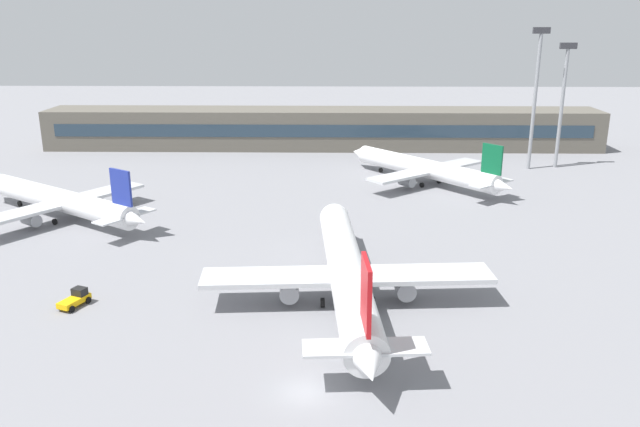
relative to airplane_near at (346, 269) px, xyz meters
The scene contains 8 objects.
ground_plane 21.94m from the airplane_near, 100.00° to the left, with size 400.00×400.00×0.00m, color gray.
terminal_building 83.73m from the airplane_near, 92.58° to the left, with size 127.36×12.13×9.00m.
airplane_near is the anchor object (origin of this frame).
airplane_mid 51.16m from the airplane_near, 147.05° to the left, with size 34.02×25.39×9.69m.
airplane_far 52.58m from the airplane_near, 73.26° to the left, with size 27.51×31.37×9.54m.
baggage_tug_yellow 29.02m from the airplane_near, behind, with size 2.85×3.90×1.75m.
floodlight_tower_west 78.59m from the airplane_near, 55.44° to the left, with size 3.20×0.80×24.67m.
floodlight_tower_east 74.37m from the airplane_near, 58.59° to the left, with size 3.20×0.80×27.56m.
Camera 1 is at (2.10, -45.41, 29.43)m, focal length 35.76 mm.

